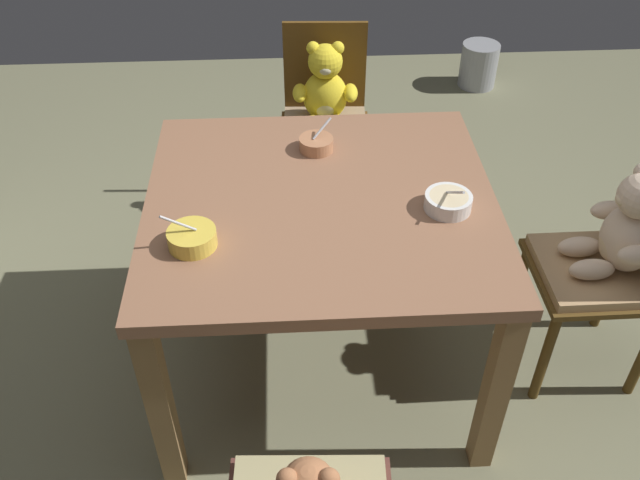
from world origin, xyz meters
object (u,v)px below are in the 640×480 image
Objects in this scene: teddy_chair_near_right at (617,249)px; porridge_bowl_yellow_near_left at (192,238)px; porridge_bowl_white_near_right at (448,202)px; teddy_chair_far_center at (325,108)px; dining_table at (321,224)px; porridge_bowl_terracotta_far_center at (316,144)px; metal_pail at (479,65)px.

teddy_chair_near_right is 5.86× the size of porridge_bowl_yellow_near_left.
teddy_chair_near_right is 5.74× the size of porridge_bowl_white_near_right.
teddy_chair_near_right is (0.91, -1.00, 0.00)m from teddy_chair_far_center.
porridge_bowl_white_near_right is (-0.60, -0.01, 0.23)m from teddy_chair_near_right.
porridge_bowl_white_near_right is at bearing -10.66° from dining_table.
porridge_bowl_terracotta_far_center is (-0.98, 0.34, 0.23)m from teddy_chair_near_right.
metal_pail is (1.10, 2.15, -0.52)m from dining_table.
porridge_bowl_yellow_near_left is (-0.38, -0.48, 0.00)m from porridge_bowl_terracotta_far_center.
porridge_bowl_yellow_near_left is at bearing -152.02° from dining_table.
metal_pail is (1.10, 1.87, -0.65)m from porridge_bowl_terracotta_far_center.
teddy_chair_far_center is 1.35m from teddy_chair_near_right.
teddy_chair_far_center is 3.26× the size of metal_pail.
porridge_bowl_white_near_right is at bearing 1.07° from teddy_chair_near_right.
porridge_bowl_white_near_right reaches higher than metal_pail.
porridge_bowl_white_near_right is at bearing 19.94° from teddy_chair_far_center.
porridge_bowl_white_near_right is 2.42m from metal_pail.
teddy_chair_far_center is (0.07, 0.94, -0.11)m from dining_table.
porridge_bowl_terracotta_far_center is (-0.00, 0.28, 0.13)m from dining_table.
metal_pail is at bearing 72.14° from porridge_bowl_white_near_right.
dining_table is 0.45m from porridge_bowl_yellow_near_left.
dining_table is 0.31m from porridge_bowl_terracotta_far_center.
teddy_chair_near_right is at bearing -93.06° from metal_pail.
dining_table is 4.10× the size of metal_pail.
teddy_chair_near_right is 7.54× the size of porridge_bowl_terracotta_far_center.
porridge_bowl_yellow_near_left is at bearing -170.38° from porridge_bowl_white_near_right.
porridge_bowl_white_near_right reaches higher than porridge_bowl_terracotta_far_center.
porridge_bowl_white_near_right is (0.38, -0.07, 0.13)m from dining_table.
porridge_bowl_yellow_near_left reaches higher than teddy_chair_far_center.
porridge_bowl_white_near_right is (0.38, -0.35, 0.00)m from porridge_bowl_terracotta_far_center.
porridge_bowl_terracotta_far_center is at bearing 51.91° from porridge_bowl_yellow_near_left.
dining_table is 7.30× the size of porridge_bowl_yellow_near_left.
dining_table is 2.47m from metal_pail.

